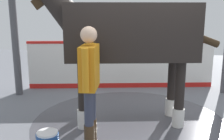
% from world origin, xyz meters
% --- Properties ---
extents(ground_plane, '(16.00, 16.00, 0.02)m').
position_xyz_m(ground_plane, '(0.00, 0.00, -0.01)').
color(ground_plane, slate).
extents(wet_patch, '(3.43, 3.43, 0.00)m').
position_xyz_m(wet_patch, '(0.22, 0.01, 0.00)').
color(wet_patch, '#4C4C54').
rests_on(wet_patch, ground).
extents(barrier_wall, '(4.59, 1.10, 1.20)m').
position_xyz_m(barrier_wall, '(0.69, -2.07, 0.56)').
color(barrier_wall, white).
rests_on(barrier_wall, ground).
extents(roof_post_near, '(0.16, 0.16, 2.85)m').
position_xyz_m(roof_post_near, '(2.97, -1.04, 1.42)').
color(roof_post_near, '#4C4C51').
rests_on(roof_post_near, ground).
extents(horse, '(3.49, 1.34, 2.77)m').
position_xyz_m(horse, '(0.36, 0.04, 1.55)').
color(horse, black).
rests_on(horse, ground).
extents(handler, '(0.27, 0.68, 1.71)m').
position_xyz_m(handler, '(0.69, 0.93, 0.99)').
color(handler, '#47331E').
rests_on(handler, ground).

